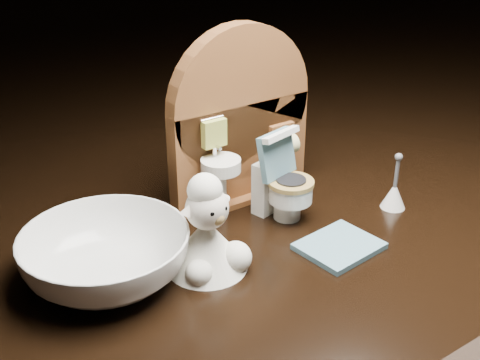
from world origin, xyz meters
name	(u,v)px	position (x,y,z in m)	size (l,w,h in m)	color
backdrop_panel	(240,126)	(0.00, 0.06, 0.07)	(0.13, 0.05, 0.15)	brown
toy_toilet	(281,186)	(0.01, 0.02, 0.03)	(0.04, 0.05, 0.07)	white
bath_mat	(339,246)	(0.01, -0.05, 0.00)	(0.06, 0.05, 0.00)	slate
toilet_brush	(394,193)	(0.10, -0.02, 0.01)	(0.02, 0.02, 0.05)	white
plush_lamb	(208,236)	(-0.08, -0.01, 0.03)	(0.06, 0.06, 0.08)	white
ceramic_bowl	(106,257)	(-0.14, 0.02, 0.02)	(0.11, 0.11, 0.04)	white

